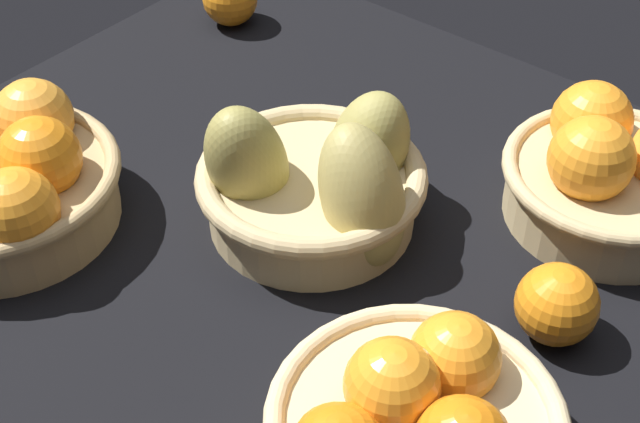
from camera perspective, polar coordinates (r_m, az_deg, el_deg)
The scene contains 4 objects.
market_tray at distance 92.64cm, azimuth -0.20°, elevation -0.43°, with size 84.00×72.00×3.00cm, color black.
basket_near_left at distance 92.38cm, azimuth 17.38°, elevation 2.29°, with size 20.71×20.71×11.96cm.
basket_center_pears at distance 86.90cm, azimuth -0.23°, elevation 1.79°, with size 24.27×22.80×15.48cm.
loose_orange_back_gap at distance 80.25cm, azimuth 14.37°, elevation -5.34°, with size 7.03×7.03×7.03cm, color orange.
Camera 1 is at (-43.80, 53.28, 63.34)cm, focal length 52.51 mm.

